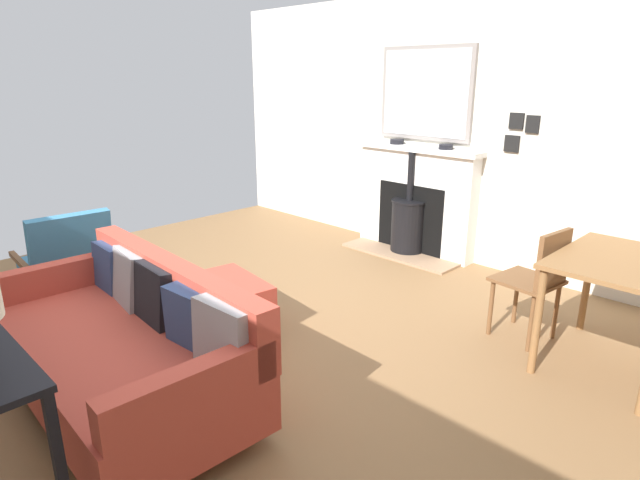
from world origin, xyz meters
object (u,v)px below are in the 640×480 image
at_px(fireplace, 413,207).
at_px(sofa, 127,343).
at_px(mantel_bowl_near, 397,141).
at_px(mantel_bowl_far, 446,147).
at_px(dining_chair_near_fireplace, 538,276).
at_px(dining_table, 622,276).
at_px(armchair_accent, 68,256).
at_px(ottoman, 217,302).

xyz_separation_m(fireplace, sofa, (3.40, 0.40, -0.15)).
bearing_deg(mantel_bowl_near, mantel_bowl_far, 90.00).
bearing_deg(dining_chair_near_fireplace, sofa, -30.78).
distance_m(mantel_bowl_near, dining_chair_near_fireplace, 2.41).
distance_m(fireplace, dining_table, 2.53).
xyz_separation_m(fireplace, dining_table, (1.05, 2.30, 0.14)).
xyz_separation_m(fireplace, dining_chair_near_fireplace, (1.06, 1.80, 0.00)).
bearing_deg(dining_table, sofa, -38.91).
distance_m(armchair_accent, dining_table, 4.00).
xyz_separation_m(mantel_bowl_near, ottoman, (2.57, 0.34, -0.93)).
bearing_deg(dining_chair_near_fireplace, armchair_accent, -53.69).
height_order(mantel_bowl_near, armchair_accent, mantel_bowl_near).
distance_m(ottoman, dining_chair_near_fireplace, 2.30).
bearing_deg(ottoman, dining_table, 124.41).
distance_m(sofa, dining_chair_near_fireplace, 2.73).
bearing_deg(mantel_bowl_far, dining_chair_near_fireplace, 53.95).
xyz_separation_m(mantel_bowl_far, armchair_accent, (3.18, -1.41, -0.70)).
bearing_deg(mantel_bowl_far, dining_table, 61.82).
distance_m(mantel_bowl_near, sofa, 3.57).
distance_m(mantel_bowl_near, mantel_bowl_far, 0.60).
bearing_deg(ottoman, armchair_accent, -62.53).
distance_m(fireplace, mantel_bowl_far, 0.75).
height_order(fireplace, ottoman, fireplace).
bearing_deg(dining_table, ottoman, -55.59).
xyz_separation_m(armchair_accent, dining_table, (-2.12, 3.38, 0.17)).
distance_m(ottoman, armchair_accent, 1.33).
xyz_separation_m(mantel_bowl_near, dining_chair_near_fireplace, (1.06, 2.06, -0.66)).
bearing_deg(mantel_bowl_near, dining_table, 67.65).
relative_size(fireplace, dining_chair_near_fireplace, 1.72).
distance_m(mantel_bowl_near, ottoman, 2.76).
distance_m(armchair_accent, dining_chair_near_fireplace, 3.57).
distance_m(mantel_bowl_far, sofa, 3.51).
distance_m(dining_table, dining_chair_near_fireplace, 0.52).
bearing_deg(dining_table, mantel_bowl_far, -118.18).
bearing_deg(armchair_accent, mantel_bowl_near, 165.57).
height_order(mantel_bowl_far, ottoman, mantel_bowl_far).
bearing_deg(armchair_accent, sofa, 81.14).
xyz_separation_m(ottoman, dining_chair_near_fireplace, (-1.51, 1.71, 0.27)).
height_order(sofa, ottoman, sofa).
bearing_deg(dining_table, armchair_accent, -57.86).
xyz_separation_m(mantel_bowl_near, sofa, (3.41, 0.66, -0.82)).
bearing_deg(dining_chair_near_fireplace, fireplace, -120.43).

